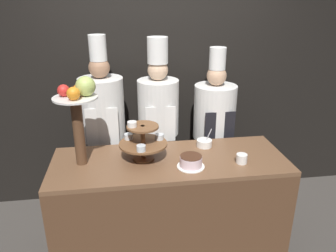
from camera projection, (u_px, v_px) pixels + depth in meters
name	position (u px, v px, depth m)	size (l,w,h in m)	color
wall_back	(155.00, 73.00, 3.42)	(10.00, 0.06, 2.80)	black
buffet_counter	(170.00, 207.00, 2.81)	(1.89, 0.70, 0.92)	brown
tiered_stand	(143.00, 140.00, 2.58)	(0.38, 0.38, 0.33)	brown
fruit_pedestal	(79.00, 106.00, 2.41)	(0.33, 0.33, 0.69)	brown
cake_round	(191.00, 162.00, 2.50)	(0.21, 0.21, 0.09)	white
cup_white	(242.00, 159.00, 2.57)	(0.09, 0.09, 0.07)	white
serving_bowl_far	(204.00, 143.00, 2.86)	(0.13, 0.13, 0.16)	white
chef_left	(104.00, 126.00, 3.14)	(0.41, 0.41, 1.84)	black
chef_center_left	(158.00, 123.00, 3.21)	(0.39, 0.39, 1.81)	#38332D
chef_center_right	(214.00, 127.00, 3.31)	(0.42, 0.42, 1.71)	black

